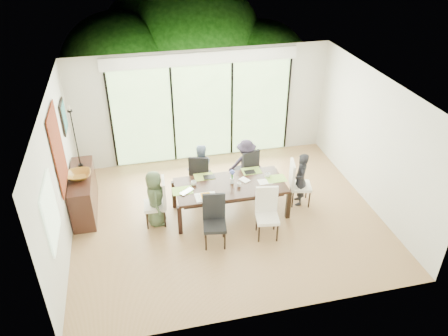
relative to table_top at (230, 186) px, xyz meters
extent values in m
cube|color=brown|center=(-0.10, -0.13, -0.65)|extent=(6.00, 5.00, 0.01)
cube|color=white|center=(-0.10, -0.13, 2.06)|extent=(6.00, 5.00, 0.01)
cube|color=beige|center=(-0.10, 2.38, 0.70)|extent=(6.00, 0.02, 2.70)
cube|color=silver|center=(-0.10, -2.64, 0.70)|extent=(6.00, 0.02, 2.70)
cube|color=white|center=(-3.11, -0.13, 0.70)|extent=(0.02, 5.00, 2.70)
cube|color=white|center=(2.91, -0.13, 0.70)|extent=(0.02, 5.00, 2.70)
cube|color=#598C3F|center=(-0.10, 2.34, 0.55)|extent=(4.20, 0.02, 2.30)
cube|color=white|center=(-0.10, 2.33, 1.85)|extent=(4.40, 0.06, 0.28)
cube|color=black|center=(-2.20, 2.33, 0.55)|extent=(0.05, 0.04, 2.30)
cube|color=black|center=(-0.80, 2.33, 0.55)|extent=(0.05, 0.04, 2.30)
cube|color=black|center=(0.60, 2.33, 0.55)|extent=(0.05, 0.04, 2.30)
cube|color=black|center=(2.00, 2.33, 0.55)|extent=(0.05, 0.04, 2.30)
cube|color=#8CAD7F|center=(-3.07, -1.33, 0.85)|extent=(0.02, 0.90, 1.00)
cube|color=brown|center=(-0.10, 3.27, -0.70)|extent=(6.00, 1.80, 0.10)
cube|color=brown|center=(-0.10, 4.07, -0.10)|extent=(6.00, 0.08, 0.06)
sphere|color=#14380F|center=(-1.90, 5.07, 0.79)|extent=(3.20, 3.20, 3.20)
sphere|color=#14380F|center=(0.30, 5.67, 1.15)|extent=(4.00, 4.00, 4.00)
sphere|color=#14380F|center=(2.10, 4.87, 0.61)|extent=(2.80, 2.80, 2.80)
sphere|color=#14380F|center=(-0.70, 6.37, 0.97)|extent=(3.60, 3.60, 3.60)
cube|color=black|center=(0.00, 0.00, 0.00)|extent=(2.16, 0.99, 0.05)
cube|color=black|center=(0.00, 0.00, -0.08)|extent=(1.98, 0.81, 0.09)
cube|color=black|center=(-1.08, -0.43, -0.34)|extent=(0.08, 0.08, 0.62)
cube|color=black|center=(1.08, -0.43, -0.34)|extent=(0.08, 0.08, 0.62)
cube|color=black|center=(-1.08, 0.43, -0.34)|extent=(0.08, 0.08, 0.62)
cube|color=black|center=(1.08, 0.43, -0.34)|extent=(0.08, 0.08, 0.62)
imported|color=#435438|center=(-1.48, 0.00, -0.07)|extent=(0.37, 0.56, 1.16)
imported|color=black|center=(1.48, 0.00, -0.07)|extent=(0.45, 0.60, 1.16)
imported|color=#7083A1|center=(-0.45, 0.83, -0.07)|extent=(0.57, 0.40, 1.16)
imported|color=#262030|center=(0.55, 0.83, -0.07)|extent=(0.58, 0.41, 1.16)
cube|color=#80B440|center=(-0.95, 0.00, 0.03)|extent=(0.40, 0.29, 0.01)
cube|color=#83B540|center=(0.95, 0.00, 0.03)|extent=(0.40, 0.29, 0.01)
cube|color=#8BA53B|center=(-0.45, 0.40, 0.03)|extent=(0.40, 0.29, 0.01)
cube|color=olive|center=(0.55, 0.40, 0.03)|extent=(0.40, 0.29, 0.01)
cube|color=white|center=(-0.55, -0.30, 0.03)|extent=(0.40, 0.29, 0.01)
cube|color=black|center=(-0.35, 0.35, 0.04)|extent=(0.23, 0.16, 0.01)
cube|color=black|center=(0.50, 0.35, 0.04)|extent=(0.22, 0.15, 0.01)
cube|color=white|center=(0.70, -0.05, 0.03)|extent=(0.27, 0.20, 0.00)
cube|color=white|center=(-0.55, -0.30, 0.04)|extent=(0.23, 0.23, 0.02)
cube|color=orange|center=(-0.55, -0.30, 0.06)|extent=(0.18, 0.18, 0.01)
cylinder|color=silver|center=(0.05, 0.05, 0.08)|extent=(0.07, 0.07, 0.11)
cylinder|color=#337226|center=(0.05, 0.05, 0.19)|extent=(0.04, 0.04, 0.14)
sphere|color=#5461D2|center=(0.05, 0.05, 0.28)|extent=(0.10, 0.10, 0.10)
imported|color=silver|center=(-0.85, -0.10, 0.04)|extent=(0.35, 0.33, 0.02)
imported|color=white|center=(-0.70, 0.15, 0.07)|extent=(0.13, 0.13, 0.09)
imported|color=white|center=(0.15, -0.10, 0.07)|extent=(0.13, 0.13, 0.08)
imported|color=white|center=(0.80, 0.10, 0.07)|extent=(0.14, 0.14, 0.09)
imported|color=white|center=(0.25, 0.05, 0.04)|extent=(0.23, 0.25, 0.02)
cube|color=black|center=(-2.86, 0.73, -0.22)|extent=(0.43, 1.52, 0.86)
imported|color=brown|center=(-2.86, 0.63, 0.26)|extent=(0.45, 0.45, 0.11)
cylinder|color=black|center=(-2.86, 1.08, 0.23)|extent=(0.10, 0.10, 0.04)
cylinder|color=black|center=(-2.86, 1.08, 0.83)|extent=(0.02, 0.02, 1.19)
cylinder|color=black|center=(-2.86, 1.08, 1.42)|extent=(0.10, 0.10, 0.03)
cylinder|color=silver|center=(-2.86, 1.08, 1.48)|extent=(0.03, 0.03, 0.10)
cube|color=#9C3116|center=(-3.07, 0.27, 1.05)|extent=(0.02, 1.00, 1.50)
cube|color=black|center=(-3.07, 1.57, 1.10)|extent=(0.03, 0.55, 0.65)
cube|color=#1B5858|center=(-3.05, 1.57, 1.10)|extent=(0.01, 0.45, 0.55)
camera|label=1|loc=(-1.73, -6.95, 4.78)|focal=35.00mm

